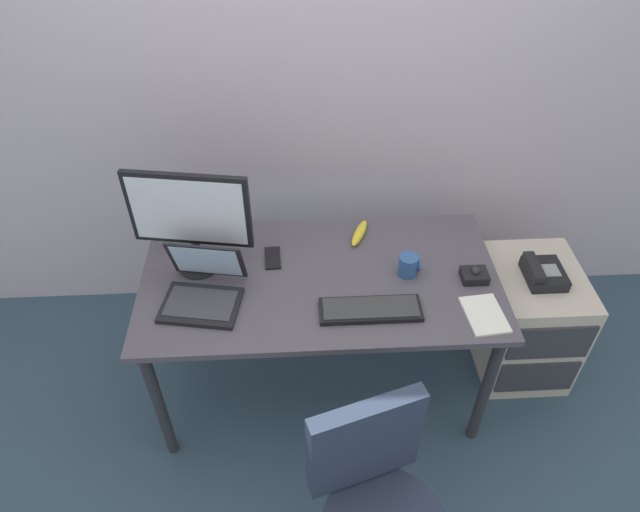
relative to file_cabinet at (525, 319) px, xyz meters
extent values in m
plane|color=#354C5C|center=(-1.04, -0.10, -0.31)|extent=(8.00, 8.00, 0.00)
cube|color=beige|center=(-1.04, 0.65, 1.09)|extent=(6.00, 0.10, 2.80)
cube|color=#4E4851|center=(-1.04, -0.10, 0.44)|extent=(1.53, 0.80, 0.03)
cylinder|color=#2D2D33|center=(-1.74, -0.44, 0.06)|extent=(0.05, 0.05, 0.73)
cylinder|color=#2D2D33|center=(-0.34, -0.44, 0.06)|extent=(0.05, 0.05, 0.73)
cylinder|color=#2D2D33|center=(-1.74, 0.24, 0.06)|extent=(0.05, 0.05, 0.73)
cylinder|color=#2D2D33|center=(-0.34, 0.24, 0.06)|extent=(0.05, 0.05, 0.73)
cube|color=beige|center=(0.00, 0.00, 0.00)|extent=(0.42, 0.52, 0.61)
cube|color=#38383D|center=(0.00, -0.26, 0.13)|extent=(0.38, 0.01, 0.21)
cube|color=#38383D|center=(0.00, -0.26, -0.12)|extent=(0.38, 0.01, 0.21)
cube|color=black|center=(0.00, -0.02, 0.33)|extent=(0.17, 0.20, 0.06)
cube|color=black|center=(-0.06, -0.02, 0.38)|extent=(0.05, 0.18, 0.04)
cube|color=gray|center=(0.02, -0.03, 0.36)|extent=(0.07, 0.08, 0.01)
cube|color=#2B354B|center=(-0.93, -0.86, 0.41)|extent=(0.40, 0.18, 0.42)
cylinder|color=#262628|center=(-1.56, -0.01, 0.46)|extent=(0.18, 0.18, 0.01)
cylinder|color=#262628|center=(-1.56, -0.01, 0.53)|extent=(0.04, 0.04, 0.13)
cube|color=black|center=(-1.56, -0.01, 0.76)|extent=(0.50, 0.11, 0.34)
cube|color=white|center=(-1.56, -0.02, 0.76)|extent=(0.46, 0.08, 0.30)
cube|color=black|center=(-0.85, -0.31, 0.46)|extent=(0.41, 0.14, 0.02)
cube|color=#353535|center=(-0.85, -0.31, 0.48)|extent=(0.38, 0.12, 0.01)
cube|color=black|center=(-1.53, -0.25, 0.46)|extent=(0.34, 0.27, 0.02)
cube|color=#38383D|center=(-1.53, -0.25, 0.47)|extent=(0.30, 0.21, 0.00)
cube|color=black|center=(-1.51, -0.11, 0.58)|extent=(0.32, 0.13, 0.21)
cube|color=silver|center=(-1.51, -0.12, 0.58)|extent=(0.28, 0.11, 0.19)
cube|color=black|center=(-0.39, -0.15, 0.47)|extent=(0.11, 0.09, 0.04)
sphere|color=#232328|center=(-0.39, -0.15, 0.50)|extent=(0.04, 0.04, 0.04)
cylinder|color=#2D558C|center=(-0.67, -0.10, 0.50)|extent=(0.08, 0.08, 0.10)
torus|color=#315594|center=(-0.62, -0.10, 0.50)|extent=(0.01, 0.06, 0.06)
cube|color=white|center=(-0.40, -0.36, 0.46)|extent=(0.17, 0.22, 0.01)
cube|color=black|center=(-1.24, 0.02, 0.46)|extent=(0.07, 0.14, 0.01)
ellipsoid|color=yellow|center=(-0.84, 0.16, 0.47)|extent=(0.12, 0.19, 0.04)
camera|label=1|loc=(-1.13, -1.84, 2.14)|focal=31.85mm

